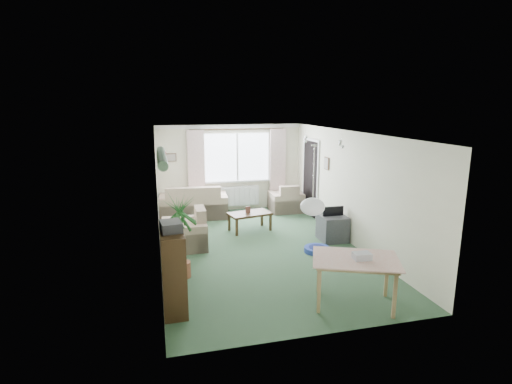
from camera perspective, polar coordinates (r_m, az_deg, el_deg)
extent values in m
plane|color=#305035|center=(8.38, 0.51, -8.13)|extent=(6.50, 6.50, 0.00)
cube|color=white|center=(11.13, -2.71, 5.00)|extent=(1.80, 0.03, 1.30)
cube|color=black|center=(10.98, -2.67, 8.93)|extent=(2.60, 0.03, 0.03)
cube|color=beige|center=(10.90, -8.54, 3.49)|extent=(0.45, 0.08, 2.00)
cube|color=beige|center=(11.35, 3.11, 3.97)|extent=(0.45, 0.08, 2.00)
cube|color=white|center=(11.29, -2.61, -0.57)|extent=(1.20, 0.10, 0.55)
cube|color=black|center=(10.74, 7.81, 1.92)|extent=(0.03, 0.95, 2.00)
sphere|color=white|center=(5.91, 8.09, -2.09)|extent=(0.36, 0.36, 0.36)
cylinder|color=#196626|center=(5.33, -13.33, 4.87)|extent=(1.60, 1.60, 0.12)
sphere|color=silver|center=(9.13, 7.07, 7.80)|extent=(0.20, 0.20, 0.20)
sphere|color=silver|center=(8.16, 12.11, 7.06)|extent=(0.20, 0.20, 0.20)
cube|color=brown|center=(10.92, -12.04, 4.85)|extent=(0.28, 0.03, 0.22)
cube|color=brown|center=(9.75, 10.07, 4.04)|extent=(0.03, 0.24, 0.30)
cube|color=beige|center=(10.68, -8.93, -1.26)|extent=(1.83, 1.07, 0.88)
cube|color=beige|center=(11.18, 4.29, -0.79)|extent=(0.90, 0.85, 0.78)
cube|color=tan|center=(8.48, -10.23, -5.12)|extent=(0.88, 0.93, 0.83)
cube|color=black|center=(9.48, -0.89, -4.26)|extent=(1.07, 0.74, 0.44)
cube|color=brown|center=(9.38, -1.16, -2.54)|extent=(0.12, 0.05, 0.16)
cube|color=black|center=(6.07, -11.81, -10.60)|extent=(0.35, 0.99, 1.21)
cube|color=#333237|center=(5.73, -12.06, -4.82)|extent=(0.32, 0.38, 0.14)
cylinder|color=#1F5D21|center=(6.97, -10.67, -6.32)|extent=(0.69, 0.69, 1.47)
cube|color=#9C7D54|center=(6.27, 13.87, -12.37)|extent=(1.35, 1.14, 0.71)
cube|color=#B7B6C2|center=(6.09, 14.90, -8.92)|extent=(0.26, 0.20, 0.12)
cube|color=#313135|center=(8.98, 10.86, -5.06)|extent=(0.57, 0.63, 0.56)
cylinder|color=navy|center=(8.29, 8.71, -8.13)|extent=(0.68, 0.68, 0.10)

